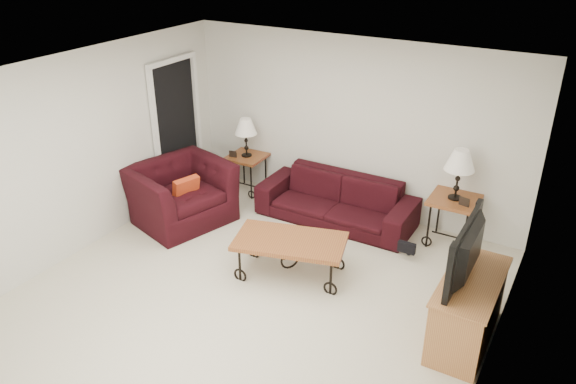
# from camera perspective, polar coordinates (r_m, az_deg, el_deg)

# --- Properties ---
(ground) EXTENTS (5.00, 5.00, 0.00)m
(ground) POSITION_cam_1_polar(r_m,az_deg,el_deg) (6.51, -3.13, -10.31)
(ground) COLOR beige
(ground) RESTS_ON ground
(wall_back) EXTENTS (5.00, 0.02, 2.50)m
(wall_back) POSITION_cam_1_polar(r_m,az_deg,el_deg) (7.89, 6.59, 6.62)
(wall_back) COLOR silver
(wall_back) RESTS_ON ground
(wall_front) EXTENTS (5.00, 0.02, 2.50)m
(wall_front) POSITION_cam_1_polar(r_m,az_deg,el_deg) (4.33, -22.31, -13.26)
(wall_front) COLOR silver
(wall_front) RESTS_ON ground
(wall_left) EXTENTS (0.02, 5.00, 2.50)m
(wall_left) POSITION_cam_1_polar(r_m,az_deg,el_deg) (7.42, -19.85, 3.92)
(wall_left) COLOR silver
(wall_left) RESTS_ON ground
(wall_right) EXTENTS (0.02, 5.00, 2.50)m
(wall_right) POSITION_cam_1_polar(r_m,az_deg,el_deg) (5.09, 21.03, -6.67)
(wall_right) COLOR silver
(wall_right) RESTS_ON ground
(ceiling) EXTENTS (5.00, 5.00, 0.00)m
(ceiling) POSITION_cam_1_polar(r_m,az_deg,el_deg) (5.42, -3.78, 11.51)
(ceiling) COLOR white
(ceiling) RESTS_ON wall_back
(doorway) EXTENTS (0.08, 0.94, 2.04)m
(doorway) POSITION_cam_1_polar(r_m,az_deg,el_deg) (8.55, -11.28, 6.19)
(doorway) COLOR black
(doorway) RESTS_ON ground
(sofa) EXTENTS (2.20, 0.86, 0.64)m
(sofa) POSITION_cam_1_polar(r_m,az_deg,el_deg) (7.85, 4.95, -0.82)
(sofa) COLOR black
(sofa) RESTS_ON ground
(side_table_left) EXTENTS (0.56, 0.56, 0.59)m
(side_table_left) POSITION_cam_1_polar(r_m,az_deg,el_deg) (8.72, -4.18, 1.91)
(side_table_left) COLOR brown
(side_table_left) RESTS_ON ground
(side_table_right) EXTENTS (0.61, 0.61, 0.66)m
(side_table_right) POSITION_cam_1_polar(r_m,az_deg,el_deg) (7.56, 16.35, -2.87)
(side_table_right) COLOR brown
(side_table_right) RESTS_ON ground
(lamp_left) EXTENTS (0.35, 0.35, 0.59)m
(lamp_left) POSITION_cam_1_polar(r_m,az_deg,el_deg) (8.50, -4.30, 5.58)
(lamp_left) COLOR black
(lamp_left) RESTS_ON side_table_left
(lamp_right) EXTENTS (0.38, 0.38, 0.66)m
(lamp_right) POSITION_cam_1_polar(r_m,az_deg,el_deg) (7.27, 17.00, 1.71)
(lamp_right) COLOR black
(lamp_right) RESTS_ON side_table_right
(photo_frame_left) EXTENTS (0.12, 0.04, 0.10)m
(photo_frame_left) POSITION_cam_1_polar(r_m,az_deg,el_deg) (8.55, -5.65, 3.88)
(photo_frame_left) COLOR black
(photo_frame_left) RESTS_ON side_table_left
(photo_frame_right) EXTENTS (0.13, 0.04, 0.11)m
(photo_frame_right) POSITION_cam_1_polar(r_m,az_deg,el_deg) (7.23, 17.56, -0.96)
(photo_frame_right) COLOR black
(photo_frame_right) RESTS_ON side_table_right
(coffee_table) EXTENTS (1.43, 1.02, 0.48)m
(coffee_table) POSITION_cam_1_polar(r_m,az_deg,el_deg) (6.69, 0.21, -6.65)
(coffee_table) COLOR brown
(coffee_table) RESTS_ON ground
(armchair) EXTENTS (1.44, 1.55, 0.83)m
(armchair) POSITION_cam_1_polar(r_m,az_deg,el_deg) (7.93, -10.93, -0.15)
(armchair) COLOR black
(armchair) RESTS_ON ground
(throw_pillow) EXTENTS (0.20, 0.39, 0.38)m
(throw_pillow) POSITION_cam_1_polar(r_m,az_deg,el_deg) (7.76, -10.38, 0.15)
(throw_pillow) COLOR red
(throw_pillow) RESTS_ON armchair
(tv_stand) EXTENTS (0.50, 1.19, 0.72)m
(tv_stand) POSITION_cam_1_polar(r_m,az_deg,el_deg) (5.96, 17.85, -11.36)
(tv_stand) COLOR #AF7941
(tv_stand) RESTS_ON ground
(television) EXTENTS (0.14, 1.07, 0.62)m
(television) POSITION_cam_1_polar(r_m,az_deg,el_deg) (5.60, 18.58, -5.85)
(television) COLOR black
(television) RESTS_ON tv_stand
(backpack) EXTENTS (0.41, 0.35, 0.44)m
(backpack) POSITION_cam_1_polar(r_m,az_deg,el_deg) (7.22, 12.37, -4.85)
(backpack) COLOR black
(backpack) RESTS_ON ground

